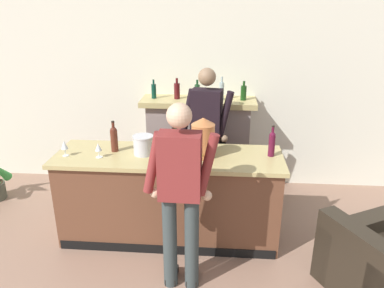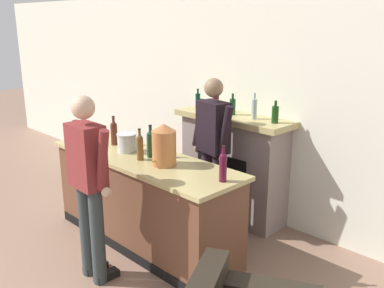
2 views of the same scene
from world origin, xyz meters
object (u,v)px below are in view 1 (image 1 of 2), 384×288
Objects in this scene: ice_bucket_steel at (143,145)px; person_customer at (180,192)px; person_bartender at (206,133)px; wine_bottle_chardonnay_pale at (272,143)px; fireplace_stone at (198,144)px; wine_bottle_burgundy_dark at (175,139)px; wine_bottle_merlot_tall at (114,138)px; armchair_black at (375,266)px; wine_glass_back_row at (64,145)px; wine_bottle_riesling_slim at (173,145)px; wine_glass_front_left at (98,148)px; copper_dispenser at (203,137)px.

person_customer is at bearing -58.75° from ice_bucket_steel.
person_bartender is 0.97m from wine_bottle_chardonnay_pale.
person_customer reaches higher than fireplace_stone.
person_customer is 0.99× the size of person_bartender.
wine_bottle_burgundy_dark reaches higher than wine_bottle_merlot_tall.
wine_glass_back_row reaches higher than armchair_black.
person_customer is 1.23m from wine_bottle_chardonnay_pale.
person_bartender is 5.40× the size of wine_bottle_riesling_slim.
fireplace_stone is 4.60× the size of wine_bottle_burgundy_dark.
wine_bottle_chardonnay_pale is 1.68m from wine_bottle_merlot_tall.
wine_bottle_merlot_tall is at bearing 169.48° from ice_bucket_steel.
armchair_black is 2.89m from wine_glass_front_left.
wine_bottle_riesling_slim is (-0.18, -1.30, 0.48)m from fireplace_stone.
wine_bottle_chardonnay_pale is at bearing 2.51° from ice_bucket_steel.
wine_bottle_chardonnay_pale is 1.80m from wine_glass_front_left.
wine_bottle_merlot_tall is at bearing 133.55° from person_customer.
wine_glass_back_row is at bearing -150.65° from person_bartender.
ice_bucket_steel reaches higher than armchair_black.
wine_glass_front_left is at bearing -164.50° from ice_bucket_steel.
wine_bottle_chardonnay_pale is at bearing -0.16° from wine_bottle_burgundy_dark.
fireplace_stone is 2.04m from person_customer.
copper_dispenser is (0.12, -1.23, 0.55)m from fireplace_stone.
ice_bucket_steel is 0.34m from wine_bottle_riesling_slim.
fireplace_stone is 1.51m from wine_bottle_merlot_tall.
wine_glass_back_row is at bearing -134.66° from fireplace_stone.
fireplace_stone reaches higher than wine_glass_front_left.
wine_bottle_merlot_tall is (-2.58, 0.79, 0.88)m from armchair_black.
fireplace_stone is at bearing 95.76° from copper_dispenser.
wine_bottle_riesling_slim and wine_bottle_chardonnay_pale have the same top height.
person_customer is 1.15m from wine_glass_front_left.
wine_bottle_chardonnay_pale is at bearing 7.72° from wine_bottle_riesling_slim.
wine_bottle_merlot_tall reaches higher than wine_bottle_chardonnay_pale.
wine_bottle_burgundy_dark is at bearing 13.38° from wine_glass_front_left.
wine_glass_front_left is at bearing -174.18° from wine_bottle_chardonnay_pale.
ice_bucket_steel is (-0.63, 0.01, -0.11)m from copper_dispenser.
person_bartender is 5.40× the size of wine_bottle_chardonnay_pale.
ice_bucket_steel is at bearing 7.94° from wine_glass_back_row.
ice_bucket_steel is 0.63× the size of wine_bottle_burgundy_dark.
wine_bottle_chardonnay_pale is (0.71, -0.64, 0.14)m from person_bartender.
wine_bottle_burgundy_dark is (-0.17, -1.16, 0.49)m from fireplace_stone.
wine_glass_front_left is at bearing -122.45° from wine_bottle_merlot_tall.
armchair_black is 0.64× the size of person_customer.
copper_dispenser is 0.72m from wine_bottle_chardonnay_pale.
person_customer reaches higher than copper_dispenser.
person_customer is at bearing -46.45° from wine_bottle_merlot_tall.
wine_glass_back_row is 1.07× the size of wine_glass_front_left.
person_customer is 8.07× the size of ice_bucket_steel.
wine_bottle_burgundy_dark is 2.22× the size of wine_glass_front_left.
fireplace_stone reaches higher than wine_bottle_riesling_slim.
wine_bottle_burgundy_dark is at bearing -98.54° from fireplace_stone.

